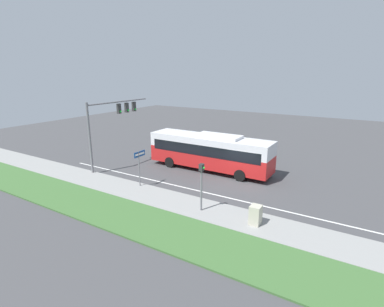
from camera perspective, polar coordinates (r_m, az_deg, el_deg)
ground_plane at (r=24.38m, az=9.31°, el=-5.13°), size 80.00×80.00×0.00m
sidewalk at (r=19.20m, az=2.07°, el=-10.60°), size 2.80×80.00×0.12m
grass_verge at (r=16.81m, az=-3.51°, el=-14.70°), size 3.60×80.00×0.10m
lane_divider_near at (r=21.32m, az=5.55°, el=-8.07°), size 0.14×30.00×0.01m
bus at (r=26.20m, az=3.39°, el=0.62°), size 2.73×11.05×3.26m
signal_gantry at (r=27.68m, az=-14.99°, el=6.66°), size 7.34×0.41×6.06m
pedestrian_signal at (r=18.18m, az=1.82°, el=-5.02°), size 0.28×0.34×3.14m
street_sign at (r=22.52m, az=-9.99°, el=-1.65°), size 1.17×0.08×2.83m
utility_cabinet at (r=17.53m, az=12.00°, el=-11.37°), size 0.65×0.60×1.11m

